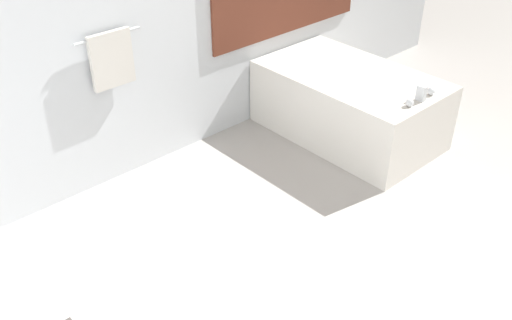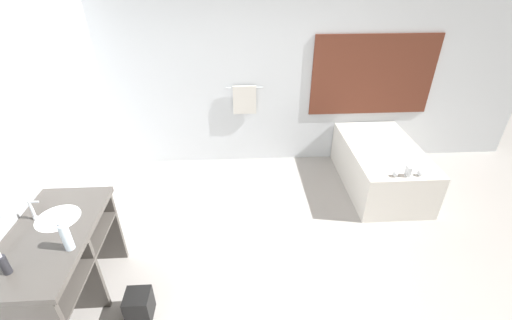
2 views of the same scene
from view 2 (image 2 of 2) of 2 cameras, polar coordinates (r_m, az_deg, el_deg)
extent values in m
plane|color=#A8A39E|center=(3.58, 4.54, -18.11)|extent=(16.00, 16.00, 0.00)
cube|color=silver|center=(4.75, 1.72, 14.56)|extent=(7.40, 0.06, 2.70)
cube|color=brown|center=(5.07, 18.97, 13.17)|extent=(1.70, 0.02, 1.10)
cylinder|color=silver|center=(4.73, -1.95, 11.94)|extent=(0.50, 0.02, 0.02)
cube|color=beige|center=(4.78, -1.91, 9.98)|extent=(0.32, 0.04, 0.40)
cube|color=#4C4742|center=(3.12, -31.27, -10.78)|extent=(0.62, 1.20, 0.05)
cube|color=#4C4742|center=(3.27, -30.05, -14.12)|extent=(0.59, 1.14, 0.02)
cylinder|color=white|center=(3.26, -29.81, -9.30)|extent=(0.34, 0.34, 0.14)
cube|color=#4C4742|center=(3.40, -29.19, -16.41)|extent=(0.57, 0.04, 0.83)
cube|color=#4C4742|center=(3.77, -25.92, -10.07)|extent=(0.57, 0.04, 0.83)
cylinder|color=beige|center=(3.02, -31.85, -17.08)|extent=(0.13, 0.33, 0.13)
cylinder|color=beige|center=(3.40, -27.74, -9.77)|extent=(0.13, 0.33, 0.13)
cylinder|color=silver|center=(3.30, -32.84, -8.10)|extent=(0.04, 0.04, 0.02)
cylinder|color=silver|center=(3.25, -33.29, -6.86)|extent=(0.02, 0.02, 0.16)
cube|color=silver|center=(3.19, -33.03, -5.87)|extent=(0.07, 0.01, 0.01)
cube|color=silver|center=(4.83, 19.99, -0.98)|extent=(0.90, 1.53, 0.58)
ellipsoid|color=white|center=(4.76, 20.29, 0.44)|extent=(0.65, 1.10, 0.30)
cube|color=silver|center=(4.15, 24.03, -1.76)|extent=(0.04, 0.07, 0.12)
sphere|color=silver|center=(4.10, 22.20, -2.20)|extent=(0.06, 0.06, 0.06)
sphere|color=silver|center=(4.23, 25.63, -2.02)|extent=(0.06, 0.06, 0.06)
cylinder|color=silver|center=(2.82, -29.07, -11.12)|extent=(0.07, 0.07, 0.22)
cylinder|color=white|center=(2.75, -29.72, -9.22)|extent=(0.04, 0.04, 0.02)
cylinder|color=#28282D|center=(2.88, -36.39, -13.89)|extent=(0.05, 0.05, 0.15)
cube|color=black|center=(3.33, -18.90, -21.96)|extent=(0.21, 0.21, 0.27)
camera|label=1|loc=(1.95, -61.89, 10.79)|focal=40.00mm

